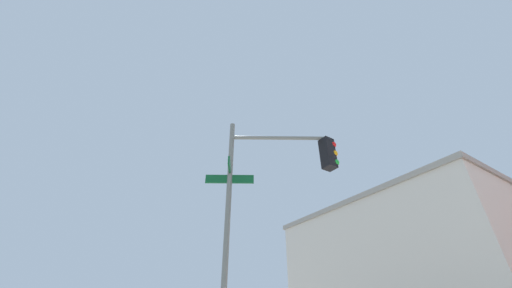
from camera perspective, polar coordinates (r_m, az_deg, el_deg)
traffic_signal_near at (r=6.70m, az=3.75°, el=-9.10°), size 1.85×2.67×6.22m
building_stucco at (r=32.76m, az=33.26°, el=-21.58°), size 17.01×22.47×10.71m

